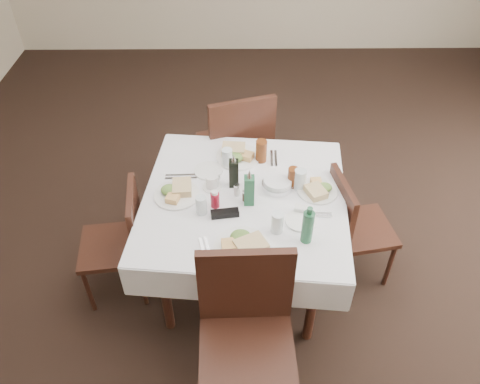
{
  "coord_description": "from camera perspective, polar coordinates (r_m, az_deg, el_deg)",
  "views": [
    {
      "loc": [
        -0.28,
        -2.25,
        2.63
      ],
      "look_at": [
        -0.26,
        -0.19,
        0.8
      ],
      "focal_mm": 35.0,
      "sensor_mm": 36.0,
      "label": 1
    }
  ],
  "objects": [
    {
      "name": "cutlery_s",
      "position": [
        2.49,
        -4.21,
        -7.06
      ],
      "size": [
        0.09,
        0.19,
        0.01
      ],
      "color": "silver",
      "rests_on": "dining_table"
    },
    {
      "name": "ground_plane",
      "position": [
        3.47,
        4.26,
        -7.81
      ],
      "size": [
        7.0,
        7.0,
        0.0
      ],
      "primitive_type": "plane",
      "color": "black"
    },
    {
      "name": "meal_west",
      "position": [
        2.81,
        -7.73,
        0.02
      ],
      "size": [
        0.27,
        0.27,
        0.06
      ],
      "color": "white",
      "rests_on": "dining_table"
    },
    {
      "name": "salt_shaker",
      "position": [
        2.77,
        -0.38,
        0.27
      ],
      "size": [
        0.04,
        0.04,
        0.08
      ],
      "color": "white",
      "rests_on": "dining_table"
    },
    {
      "name": "cutlery_w",
      "position": [
        2.94,
        -7.2,
        1.85
      ],
      "size": [
        0.2,
        0.05,
        0.01
      ],
      "color": "silver",
      "rests_on": "dining_table"
    },
    {
      "name": "sunglasses",
      "position": [
        2.66,
        -1.86,
        -2.62
      ],
      "size": [
        0.17,
        0.07,
        0.03
      ],
      "color": "black",
      "rests_on": "dining_table"
    },
    {
      "name": "side_plate_b",
      "position": [
        2.65,
        7.44,
        -3.48
      ],
      "size": [
        0.18,
        0.18,
        0.01
      ],
      "color": "white",
      "rests_on": "dining_table"
    },
    {
      "name": "side_plate_a",
      "position": [
        2.97,
        -3.88,
        2.61
      ],
      "size": [
        0.18,
        0.18,
        0.01
      ],
      "color": "white",
      "rests_on": "dining_table"
    },
    {
      "name": "chair_east",
      "position": [
        3.11,
        13.38,
        -3.7
      ],
      "size": [
        0.46,
        0.46,
        0.83
      ],
      "color": "black",
      "rests_on": "ground"
    },
    {
      "name": "dining_table",
      "position": [
        2.85,
        0.53,
        -1.82
      ],
      "size": [
        1.32,
        1.32,
        0.76
      ],
      "color": "black",
      "rests_on": "ground"
    },
    {
      "name": "meal_south",
      "position": [
        2.48,
        0.4,
        -6.49
      ],
      "size": [
        0.3,
        0.3,
        0.07
      ],
      "color": "white",
      "rests_on": "dining_table"
    },
    {
      "name": "water_s",
      "position": [
        2.55,
        4.57,
        -3.73
      ],
      "size": [
        0.07,
        0.07,
        0.13
      ],
      "color": "silver",
      "rests_on": "dining_table"
    },
    {
      "name": "oil_cruet_green",
      "position": [
        2.68,
        1.12,
        0.35
      ],
      "size": [
        0.06,
        0.06,
        0.25
      ],
      "color": "#215C3A",
      "rests_on": "dining_table"
    },
    {
      "name": "chair_west",
      "position": [
        3.03,
        -14.1,
        -5.38
      ],
      "size": [
        0.44,
        0.44,
        0.83
      ],
      "color": "black",
      "rests_on": "ground"
    },
    {
      "name": "chair_north",
      "position": [
        3.51,
        -0.31,
        5.89
      ],
      "size": [
        0.6,
        0.6,
        1.02
      ],
      "color": "black",
      "rests_on": "ground"
    },
    {
      "name": "iced_tea_a",
      "position": [
        3.01,
        2.6,
        5.01
      ],
      "size": [
        0.07,
        0.07,
        0.15
      ],
      "color": "#673012",
      "rests_on": "dining_table"
    },
    {
      "name": "room_shell",
      "position": [
        2.44,
        6.37,
        19.25
      ],
      "size": [
        6.04,
        7.04,
        2.8
      ],
      "color": "beige",
      "rests_on": "ground"
    },
    {
      "name": "water_n",
      "position": [
        2.97,
        -1.58,
        4.18
      ],
      "size": [
        0.07,
        0.07,
        0.13
      ],
      "color": "silver",
      "rests_on": "dining_table"
    },
    {
      "name": "meal_north",
      "position": [
        3.06,
        -0.39,
        4.59
      ],
      "size": [
        0.29,
        0.29,
        0.06
      ],
      "color": "white",
      "rests_on": "dining_table"
    },
    {
      "name": "meal_east",
      "position": [
        2.84,
        9.49,
        0.28
      ],
      "size": [
        0.24,
        0.24,
        0.05
      ],
      "color": "white",
      "rests_on": "dining_table"
    },
    {
      "name": "cutlery_n",
      "position": [
        3.07,
        4.14,
        4.11
      ],
      "size": [
        0.05,
        0.17,
        0.01
      ],
      "color": "silver",
      "rests_on": "dining_table"
    },
    {
      "name": "water_e",
      "position": [
        2.82,
        7.31,
        1.53
      ],
      "size": [
        0.07,
        0.07,
        0.13
      ],
      "color": "silver",
      "rests_on": "dining_table"
    },
    {
      "name": "sugar_caddy",
      "position": [
        2.7,
        7.48,
        -2.11
      ],
      "size": [
        0.09,
        0.06,
        0.04
      ],
      "color": "white",
      "rests_on": "dining_table"
    },
    {
      "name": "iced_tea_b",
      "position": [
        2.83,
        6.46,
        1.78
      ],
      "size": [
        0.06,
        0.06,
        0.13
      ],
      "color": "#673012",
      "rests_on": "dining_table"
    },
    {
      "name": "chair_south",
      "position": [
        2.44,
        0.78,
        -16.08
      ],
      "size": [
        0.49,
        0.49,
        1.0
      ],
      "color": "black",
      "rests_on": "ground"
    },
    {
      "name": "green_bottle",
      "position": [
        2.49,
        8.25,
        -4.17
      ],
      "size": [
        0.06,
        0.06,
        0.24
      ],
      "color": "#215C3A",
      "rests_on": "dining_table"
    },
    {
      "name": "coffee_mug",
      "position": [
        2.83,
        -3.4,
        1.2
      ],
      "size": [
        0.12,
        0.12,
        0.09
      ],
      "color": "white",
      "rests_on": "dining_table"
    },
    {
      "name": "oil_cruet_dark",
      "position": [
        2.8,
        -0.77,
        2.43
      ],
      "size": [
        0.06,
        0.06,
        0.24
      ],
      "color": "black",
      "rests_on": "dining_table"
    },
    {
      "name": "cutlery_e",
      "position": [
        2.7,
        9.39,
        -2.76
      ],
      "size": [
        0.17,
        0.05,
        0.01
      ],
      "color": "silver",
      "rests_on": "dining_table"
    },
    {
      "name": "water_w",
      "position": [
        2.65,
        -4.75,
        -1.61
      ],
      "size": [
        0.06,
        0.06,
        0.12
      ],
      "color": "silver",
      "rests_on": "dining_table"
    },
    {
      "name": "bread_basket",
      "position": [
        2.84,
        4.57,
        1.0
      ],
      "size": [
        0.19,
        0.19,
        0.06
      ],
      "color": "silver",
      "rests_on": "dining_table"
    },
    {
      "name": "pepper_shaker",
      "position": [
        2.74,
        0.62,
        -0.45
      ],
      "size": [
        0.03,
        0.03,
        0.07
      ],
      "color": "#382419",
      "rests_on": "dining_table"
    },
    {
      "name": "ketchup_bottle",
      "position": [
        2.69,
        -3.07,
        -0.9
      ],
      "size": [
        0.05,
        0.05,
        0.11
      ],
      "color": "maroon",
      "rests_on": "dining_table"
    }
  ]
}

